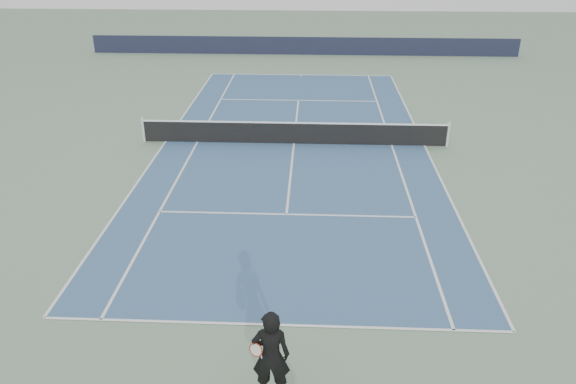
{
  "coord_description": "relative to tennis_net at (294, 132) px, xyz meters",
  "views": [
    {
      "loc": [
        0.79,
        -22.26,
        8.44
      ],
      "look_at": [
        0.08,
        -7.01,
        1.1
      ],
      "focal_mm": 35.0,
      "sensor_mm": 36.0,
      "label": 1
    }
  ],
  "objects": [
    {
      "name": "tennis_net",
      "position": [
        0.0,
        0.0,
        0.0
      ],
      "size": [
        12.9,
        0.1,
        1.07
      ],
      "color": "silver",
      "rests_on": "ground"
    },
    {
      "name": "tennis_player",
      "position": [
        0.08,
        -14.02,
        0.51
      ],
      "size": [
        0.83,
        0.55,
        2.02
      ],
      "color": "black",
      "rests_on": "ground"
    },
    {
      "name": "windscreen_far",
      "position": [
        0.0,
        17.88,
        0.1
      ],
      "size": [
        30.0,
        0.25,
        1.2
      ],
      "primitive_type": "cube",
      "color": "black",
      "rests_on": "ground"
    },
    {
      "name": "ground",
      "position": [
        0.0,
        0.0,
        -0.5
      ],
      "size": [
        80.0,
        80.0,
        0.0
      ],
      "primitive_type": "plane",
      "color": "slate"
    },
    {
      "name": "court_surface",
      "position": [
        0.0,
        0.0,
        -0.5
      ],
      "size": [
        10.97,
        23.77,
        0.01
      ],
      "primitive_type": "cube",
      "color": "#375A82",
      "rests_on": "ground"
    }
  ]
}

